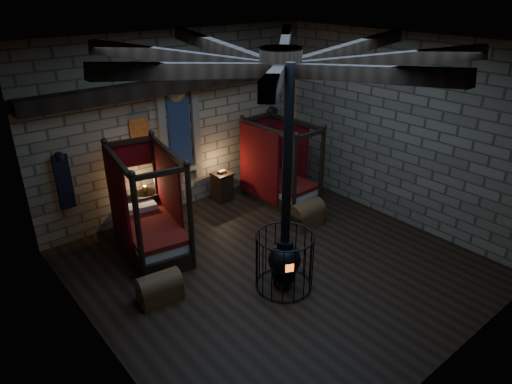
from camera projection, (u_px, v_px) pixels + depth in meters
room at (277, 73)px, 7.58m from camera, size 7.02×7.02×4.29m
bed_left at (150, 227)px, 9.38m from camera, size 1.43×2.23×2.17m
bed_right at (278, 181)px, 11.59m from camera, size 1.09×1.98×2.04m
trunk_left at (160, 288)px, 8.01m from camera, size 0.80×0.56×0.55m
trunk_right at (306, 214)px, 10.49m from camera, size 0.81×0.52×0.59m
nightstand_left at (147, 209)px, 10.38m from camera, size 0.57×0.55×1.00m
nightstand_right at (222, 186)px, 11.61m from camera, size 0.49×0.47×0.81m
stove at (284, 257)px, 8.19m from camera, size 1.05×1.05×4.05m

